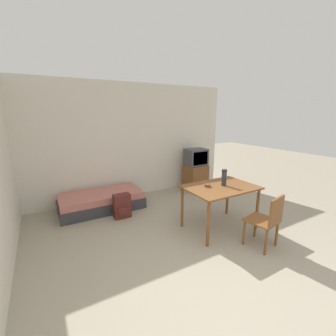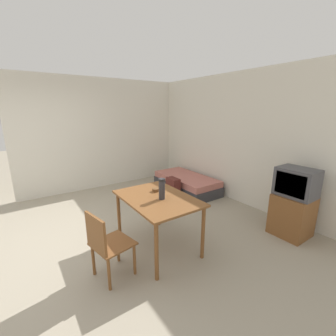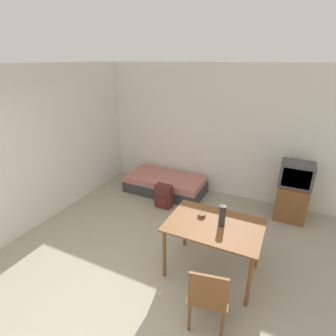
% 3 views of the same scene
% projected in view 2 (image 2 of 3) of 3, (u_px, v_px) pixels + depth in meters
% --- Properties ---
extents(ground_plane, '(20.00, 20.00, 0.00)m').
position_uv_depth(ground_plane, '(60.00, 245.00, 3.34)').
color(ground_plane, '#9E937F').
extents(wall_back, '(5.51, 0.06, 2.70)m').
position_uv_depth(wall_back, '(228.00, 138.00, 4.95)').
color(wall_back, silver).
rests_on(wall_back, ground_plane).
extents(wall_left, '(0.06, 4.53, 2.70)m').
position_uv_depth(wall_left, '(112.00, 134.00, 5.78)').
color(wall_left, silver).
rests_on(wall_left, ground_plane).
extents(daybed, '(1.71, 0.84, 0.37)m').
position_uv_depth(daybed, '(186.00, 183.00, 5.56)').
color(daybed, '#333338').
rests_on(daybed, ground_plane).
extents(tv, '(0.55, 0.51, 1.10)m').
position_uv_depth(tv, '(293.00, 204.00, 3.51)').
color(tv, brown).
rests_on(tv, ground_plane).
extents(dining_table, '(1.22, 0.84, 0.78)m').
position_uv_depth(dining_table, '(158.00, 203.00, 3.13)').
color(dining_table, brown).
rests_on(dining_table, ground_plane).
extents(wooden_chair, '(0.51, 0.51, 0.85)m').
position_uv_depth(wooden_chair, '(106.00, 243.00, 2.57)').
color(wooden_chair, brown).
rests_on(wooden_chair, ground_plane).
extents(thermos_flask, '(0.09, 0.09, 0.29)m').
position_uv_depth(thermos_flask, '(162.00, 188.00, 3.01)').
color(thermos_flask, '#2D2D33').
rests_on(thermos_flask, dining_table).
extents(mate_bowl, '(0.10, 0.10, 0.05)m').
position_uv_depth(mate_bowl, '(156.00, 190.00, 3.32)').
color(mate_bowl, brown).
rests_on(mate_bowl, dining_table).
extents(backpack, '(0.32, 0.21, 0.48)m').
position_uv_depth(backpack, '(173.00, 189.00, 5.02)').
color(backpack, '#56231E').
rests_on(backpack, ground_plane).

